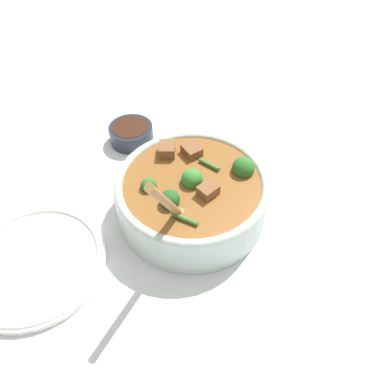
% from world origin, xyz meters
% --- Properties ---
extents(ground_plane, '(4.00, 4.00, 0.00)m').
position_xyz_m(ground_plane, '(0.00, 0.00, 0.00)').
color(ground_plane, silver).
extents(stew_bowl, '(0.27, 0.27, 0.23)m').
position_xyz_m(stew_bowl, '(0.00, -0.00, 0.05)').
color(stew_bowl, '#B2C6BC').
rests_on(stew_bowl, ground_plane).
extents(condiment_bowl, '(0.10, 0.10, 0.04)m').
position_xyz_m(condiment_bowl, '(-0.07, 0.24, 0.02)').
color(condiment_bowl, '#232833').
rests_on(condiment_bowl, ground_plane).
extents(empty_plate, '(0.24, 0.24, 0.02)m').
position_xyz_m(empty_plate, '(-0.29, -0.04, 0.01)').
color(empty_plate, white).
rests_on(empty_plate, ground_plane).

